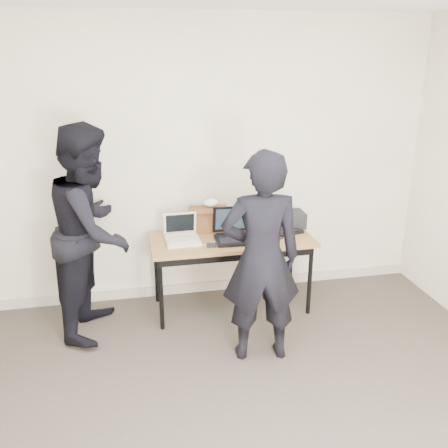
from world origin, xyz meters
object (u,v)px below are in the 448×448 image
object	(u,v)px
laptop_center	(235,232)
leather_satchel	(208,219)
person_observer	(92,231)
desk	(232,244)
equipment_box	(290,219)
laptop_right	(278,224)
person_typist	(261,259)
laptop_beige	(182,236)

from	to	relation	value
laptop_center	leather_satchel	size ratio (longest dim) A/B	1.03
leather_satchel	person_observer	bearing A→B (deg)	-157.68
leather_satchel	laptop_center	bearing A→B (deg)	-43.80
desk	equipment_box	distance (m)	0.67
laptop_center	laptop_right	bearing A→B (deg)	20.92
laptop_right	desk	bearing A→B (deg)	-174.57
leather_satchel	desk	bearing A→B (deg)	-45.91
leather_satchel	person_typist	size ratio (longest dim) A/B	0.22
laptop_right	leather_satchel	world-z (taller)	laptop_right
person_observer	laptop_right	bearing A→B (deg)	-68.21
person_typist	laptop_beige	bearing A→B (deg)	-53.20
laptop_beige	person_observer	world-z (taller)	person_observer
laptop_right	person_typist	xyz separation A→B (m)	(-0.44, -0.95, 0.07)
laptop_center	person_typist	xyz separation A→B (m)	(0.03, -0.79, 0.07)
desk	person_typist	world-z (taller)	person_typist
desk	person_observer	distance (m)	1.27
equipment_box	person_observer	xyz separation A→B (m)	(-1.87, -0.28, 0.12)
laptop_beige	laptop_right	world-z (taller)	laptop_right
laptop_beige	laptop_right	bearing A→B (deg)	5.78
laptop_center	laptop_right	size ratio (longest dim) A/B	0.92
laptop_center	equipment_box	xyz separation A→B (m)	(0.60, 0.21, 0.01)
laptop_center	person_observer	size ratio (longest dim) A/B	0.21
person_typist	person_observer	distance (m)	1.48
laptop_beige	laptop_right	size ratio (longest dim) A/B	0.74
equipment_box	desk	bearing A→B (deg)	-163.06
leather_satchel	equipment_box	size ratio (longest dim) A/B	1.41
laptop_right	equipment_box	distance (m)	0.15
laptop_right	person_typist	size ratio (longest dim) A/B	0.25
desk	person_observer	bearing A→B (deg)	-176.14
equipment_box	person_observer	world-z (taller)	person_observer
person_typist	laptop_right	bearing A→B (deg)	-109.83
person_typist	person_observer	world-z (taller)	person_observer
person_observer	person_typist	bearing A→B (deg)	-104.88
leather_satchel	person_typist	world-z (taller)	person_typist
desk	laptop_beige	distance (m)	0.47
laptop_center	person_typist	distance (m)	0.79
laptop_right	person_observer	size ratio (longest dim) A/B	0.23
laptop_beige	person_observer	size ratio (longest dim) A/B	0.17
laptop_right	person_typist	bearing A→B (deg)	-125.61
desk	person_observer	world-z (taller)	person_observer
leather_satchel	equipment_box	bearing A→B (deg)	3.20
desk	equipment_box	xyz separation A→B (m)	(0.63, 0.19, 0.14)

